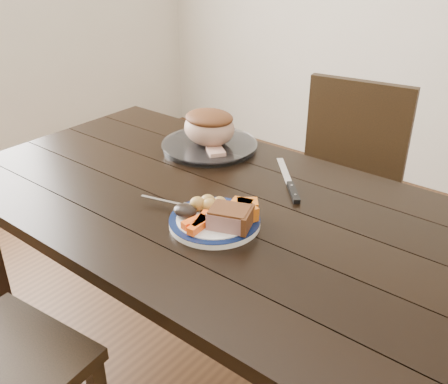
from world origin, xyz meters
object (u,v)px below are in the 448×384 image
Objects in this scene: pork_slice at (230,218)px; roast_joint at (209,128)px; serving_platter at (210,146)px; carving_knife at (291,187)px; fork at (173,203)px; dining_table at (208,223)px; dinner_plate at (215,222)px; chair_far at (343,185)px.

roast_joint is at bearing 135.53° from pork_slice.
serving_platter reaches higher than carving_knife.
fork is at bearing -177.95° from pork_slice.
fork reaches higher than dining_table.
pork_slice reaches higher than fork.
roast_joint is (0.00, 0.00, 0.07)m from serving_platter.
roast_joint is at bearing -143.67° from carving_knife.
fork is (-0.20, -0.01, -0.02)m from pork_slice.
roast_joint is at bearing 101.70° from fork.
serving_platter is (-0.35, 0.39, 0.00)m from dinner_plate.
dining_table is 0.17m from fork.
roast_joint is at bearing 131.68° from dinner_plate.
pork_slice is at bearing -13.07° from fork.
dinner_plate is 0.53m from roast_joint.
dining_table is 8.44× the size of roast_joint.
pork_slice is 0.31m from carving_knife.
serving_platter is at bearing 131.68° from dinner_plate.
dinner_plate is 0.07m from pork_slice.
chair_far is 4.90× the size of roast_joint.
pork_slice reaches higher than carving_knife.
chair_far is at bearing 94.97° from pork_slice.
dinner_plate is at bearing -48.32° from roast_joint.
dinner_plate is 0.98× the size of carving_knife.
carving_knife is at bearing 91.07° from pork_slice.
carving_knife is (0.05, 0.31, -0.00)m from dinner_plate.
serving_platter is at bearing 0.00° from roast_joint.
fork is (-0.14, -0.01, 0.01)m from dinner_plate.
dining_table is at bearing -50.94° from roast_joint.
dining_table is 4.78× the size of serving_platter.
chair_far reaches higher than fork.
serving_platter reaches higher than dining_table.
fork is at bearing 72.85° from chair_far.
chair_far is 0.88m from dinner_plate.
dinner_plate is 0.31m from carving_knife.
serving_platter is 0.56m from pork_slice.
chair_far is at bearing 82.39° from dining_table.
roast_joint is (-0.33, -0.45, 0.30)m from chair_far.
fork reaches higher than serving_platter.
dinner_plate reaches higher than dining_table.
dining_table is 1.72× the size of chair_far.
fork is at bearing -73.11° from carving_knife.
carving_knife is at bearing 88.36° from chair_far.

